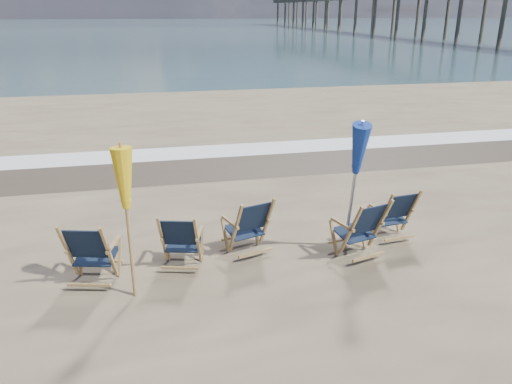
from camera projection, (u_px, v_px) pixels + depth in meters
ocean at (149, 27)px, 124.53m from camera, size 400.00×400.00×0.00m
surf_foam at (212, 151)px, 14.67m from camera, size 200.00×1.40×0.01m
wet_sand_strip at (219, 166)px, 13.30m from camera, size 200.00×2.60×0.00m
beach_chair_0 at (109, 255)px, 7.29m from camera, size 0.87×0.93×1.08m
beach_chair_1 at (198, 242)px, 7.79m from camera, size 0.80×0.86×0.99m
beach_chair_2 at (267, 223)px, 8.40m from camera, size 0.87×0.93×1.06m
beach_chair_3 at (380, 226)px, 8.26m from camera, size 0.88×0.94×1.09m
beach_chair_4 at (411, 213)px, 8.91m from camera, size 0.73×0.80×1.00m
umbrella_yellow at (125, 187)px, 6.73m from camera, size 0.30×0.30×2.18m
umbrella_blue at (355, 149)px, 7.92m from camera, size 0.30×0.30×2.37m
fishing_pier at (390, 5)px, 80.96m from camera, size 4.40×140.00×9.30m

